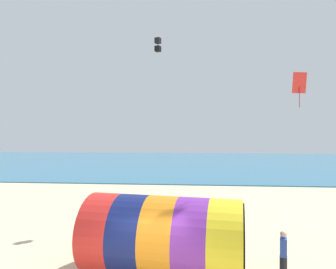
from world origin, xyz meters
TOP-DOWN VIEW (x-y plane):
  - sea at (0.00, 39.67)m, footprint 120.00×40.00m
  - giant_inflatable_tube at (0.50, 2.36)m, footprint 5.63×3.46m
  - kite_handler at (4.49, 2.46)m, footprint 0.31×0.41m
  - kite_red_diamond at (6.84, 7.86)m, footprint 0.74×0.30m
  - kite_black_box at (-0.47, 8.89)m, footprint 0.37×0.37m

SIDE VIEW (x-z plane):
  - sea at x=0.00m, z-range 0.00..0.10m
  - kite_handler at x=4.49m, z-range 0.01..1.65m
  - giant_inflatable_tube at x=0.50m, z-range 0.00..2.73m
  - kite_red_diamond at x=6.84m, z-range 6.50..8.26m
  - kite_black_box at x=-0.47m, z-range 9.38..10.19m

